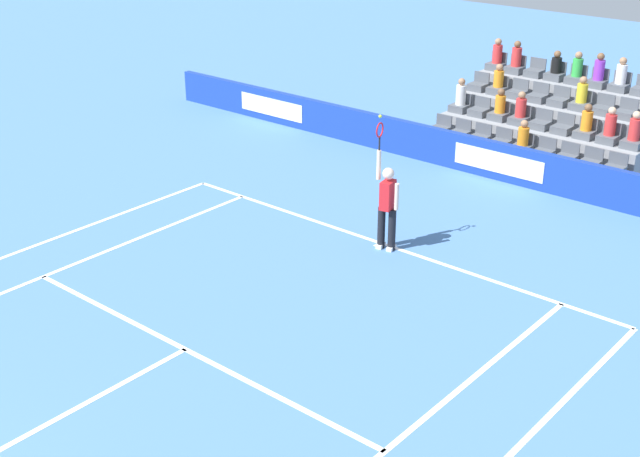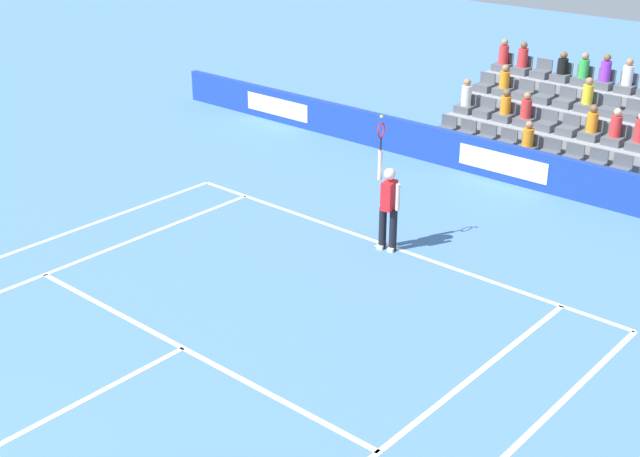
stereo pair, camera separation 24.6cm
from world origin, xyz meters
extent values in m
cube|color=white|center=(0.00, -11.89, 0.00)|extent=(10.97, 0.10, 0.01)
cube|color=white|center=(0.00, -6.40, 0.00)|extent=(8.23, 0.10, 0.01)
cube|color=white|center=(0.00, -3.20, 0.00)|extent=(0.10, 6.40, 0.01)
cube|color=white|center=(4.12, -5.95, 0.00)|extent=(0.10, 11.89, 0.01)
cube|color=white|center=(0.00, -11.79, 0.00)|extent=(0.10, 0.20, 0.01)
cube|color=#193899|center=(0.00, -16.89, 0.48)|extent=(23.17, 0.20, 0.96)
cube|color=white|center=(0.00, -16.78, 0.48)|extent=(2.47, 0.01, 0.53)
cube|color=white|center=(7.72, -16.78, 0.48)|extent=(2.47, 0.01, 0.53)
cylinder|color=black|center=(-0.35, -11.78, 0.45)|extent=(0.16, 0.16, 0.90)
cylinder|color=black|center=(-0.11, -11.73, 0.45)|extent=(0.16, 0.16, 0.90)
cube|color=white|center=(-0.35, -11.78, 0.04)|extent=(0.17, 0.28, 0.08)
cube|color=white|center=(-0.11, -11.73, 0.04)|extent=(0.17, 0.28, 0.08)
cube|color=red|center=(-0.23, -11.76, 1.20)|extent=(0.28, 0.40, 0.60)
sphere|color=beige|center=(-0.23, -11.76, 1.66)|extent=(0.24, 0.24, 0.24)
cylinder|color=beige|center=(-0.02, -11.71, 1.81)|extent=(0.09, 0.09, 0.62)
cylinder|color=beige|center=(-0.46, -11.75, 1.22)|extent=(0.09, 0.09, 0.56)
cylinder|color=black|center=(-0.02, -11.71, 2.26)|extent=(0.04, 0.04, 0.28)
torus|color=red|center=(-0.02, -11.71, 2.54)|extent=(0.09, 0.31, 0.31)
sphere|color=#D1E533|center=(-0.02, -11.71, 2.82)|extent=(0.07, 0.07, 0.07)
cube|color=gray|center=(0.00, -17.96, 0.21)|extent=(5.58, 0.95, 0.42)
cube|color=#545960|center=(-2.48, -17.96, 0.52)|extent=(0.48, 0.44, 0.20)
cube|color=#545960|center=(-2.48, -18.16, 0.77)|extent=(0.48, 0.04, 0.30)
cube|color=#545960|center=(-1.86, -17.96, 0.52)|extent=(0.48, 0.44, 0.20)
cube|color=#545960|center=(-1.86, -18.16, 0.77)|extent=(0.48, 0.04, 0.30)
cube|color=#545960|center=(-1.24, -17.96, 0.52)|extent=(0.48, 0.44, 0.20)
cube|color=#545960|center=(-1.24, -18.16, 0.77)|extent=(0.48, 0.04, 0.30)
cube|color=#545960|center=(-0.62, -17.96, 0.52)|extent=(0.48, 0.44, 0.20)
cube|color=#545960|center=(-0.62, -18.16, 0.77)|extent=(0.48, 0.04, 0.30)
cube|color=#545960|center=(0.00, -17.96, 0.52)|extent=(0.48, 0.44, 0.20)
cube|color=#545960|center=(0.00, -18.16, 0.77)|extent=(0.48, 0.04, 0.30)
cube|color=#545960|center=(0.62, -17.96, 0.52)|extent=(0.48, 0.44, 0.20)
cube|color=#545960|center=(0.62, -18.16, 0.77)|extent=(0.48, 0.04, 0.30)
cube|color=#545960|center=(1.24, -17.96, 0.52)|extent=(0.48, 0.44, 0.20)
cube|color=#545960|center=(1.24, -18.16, 0.77)|extent=(0.48, 0.04, 0.30)
cube|color=#545960|center=(1.86, -17.96, 0.52)|extent=(0.48, 0.44, 0.20)
cube|color=#545960|center=(1.86, -18.16, 0.77)|extent=(0.48, 0.04, 0.30)
cube|color=#545960|center=(2.48, -17.96, 0.52)|extent=(0.48, 0.44, 0.20)
cube|color=#545960|center=(2.48, -18.16, 0.77)|extent=(0.48, 0.04, 0.30)
cube|color=gray|center=(0.00, -18.91, 0.42)|extent=(5.58, 0.95, 0.84)
cube|color=#545960|center=(-2.48, -18.91, 0.94)|extent=(0.48, 0.44, 0.20)
cube|color=#545960|center=(-1.86, -18.91, 0.94)|extent=(0.48, 0.44, 0.20)
cube|color=#545960|center=(-1.86, -19.11, 1.19)|extent=(0.48, 0.04, 0.30)
cube|color=#545960|center=(-1.24, -18.91, 0.94)|extent=(0.48, 0.44, 0.20)
cube|color=#545960|center=(-1.24, -19.11, 1.19)|extent=(0.48, 0.04, 0.30)
cube|color=#545960|center=(-0.62, -18.91, 0.94)|extent=(0.48, 0.44, 0.20)
cube|color=#545960|center=(-0.62, -19.11, 1.19)|extent=(0.48, 0.04, 0.30)
cube|color=#545960|center=(0.00, -18.91, 0.94)|extent=(0.48, 0.44, 0.20)
cube|color=#545960|center=(0.00, -19.11, 1.19)|extent=(0.48, 0.04, 0.30)
cube|color=#545960|center=(0.62, -18.91, 0.94)|extent=(0.48, 0.44, 0.20)
cube|color=#545960|center=(0.62, -19.11, 1.19)|extent=(0.48, 0.04, 0.30)
cube|color=#545960|center=(1.24, -18.91, 0.94)|extent=(0.48, 0.44, 0.20)
cube|color=#545960|center=(1.24, -19.11, 1.19)|extent=(0.48, 0.04, 0.30)
cube|color=#545960|center=(1.86, -18.91, 0.94)|extent=(0.48, 0.44, 0.20)
cube|color=#545960|center=(1.86, -19.11, 1.19)|extent=(0.48, 0.04, 0.30)
cube|color=#545960|center=(2.48, -18.91, 0.94)|extent=(0.48, 0.44, 0.20)
cube|color=#545960|center=(2.48, -19.11, 1.19)|extent=(0.48, 0.04, 0.30)
cube|color=gray|center=(0.00, -19.86, 0.63)|extent=(5.58, 0.95, 1.26)
cube|color=#545960|center=(-1.86, -19.86, 1.36)|extent=(0.48, 0.44, 0.20)
cube|color=#545960|center=(-1.86, -20.06, 1.61)|extent=(0.48, 0.04, 0.30)
cube|color=#545960|center=(-1.24, -19.86, 1.36)|extent=(0.48, 0.44, 0.20)
cube|color=#545960|center=(-1.24, -20.06, 1.61)|extent=(0.48, 0.04, 0.30)
cube|color=#545960|center=(-0.62, -19.86, 1.36)|extent=(0.48, 0.44, 0.20)
cube|color=#545960|center=(-0.62, -20.06, 1.61)|extent=(0.48, 0.04, 0.30)
cube|color=#545960|center=(0.00, -19.86, 1.36)|extent=(0.48, 0.44, 0.20)
cube|color=#545960|center=(0.00, -20.06, 1.61)|extent=(0.48, 0.04, 0.30)
cube|color=#545960|center=(0.62, -19.86, 1.36)|extent=(0.48, 0.44, 0.20)
cube|color=#545960|center=(0.62, -20.06, 1.61)|extent=(0.48, 0.04, 0.30)
cube|color=#545960|center=(1.24, -19.86, 1.36)|extent=(0.48, 0.44, 0.20)
cube|color=#545960|center=(1.24, -20.06, 1.61)|extent=(0.48, 0.04, 0.30)
cube|color=#545960|center=(1.86, -19.86, 1.36)|extent=(0.48, 0.44, 0.20)
cube|color=#545960|center=(1.86, -20.06, 1.61)|extent=(0.48, 0.04, 0.30)
cube|color=#545960|center=(2.48, -19.86, 1.36)|extent=(0.48, 0.44, 0.20)
cube|color=#545960|center=(2.48, -20.06, 1.61)|extent=(0.48, 0.04, 0.30)
cube|color=gray|center=(0.00, -20.81, 0.84)|extent=(5.58, 0.95, 1.68)
cube|color=#545960|center=(-1.24, -20.81, 1.78)|extent=(0.48, 0.44, 0.20)
cube|color=#545960|center=(-1.24, -21.01, 2.03)|extent=(0.48, 0.04, 0.30)
cube|color=#545960|center=(-0.62, -20.81, 1.78)|extent=(0.48, 0.44, 0.20)
cube|color=#545960|center=(-0.62, -21.01, 2.03)|extent=(0.48, 0.04, 0.30)
cube|color=#545960|center=(0.00, -20.81, 1.78)|extent=(0.48, 0.44, 0.20)
cube|color=#545960|center=(0.00, -21.01, 2.03)|extent=(0.48, 0.04, 0.30)
cube|color=#545960|center=(0.62, -20.81, 1.78)|extent=(0.48, 0.44, 0.20)
cube|color=#545960|center=(0.62, -21.01, 2.03)|extent=(0.48, 0.04, 0.30)
cube|color=#545960|center=(1.24, -20.81, 1.78)|extent=(0.48, 0.44, 0.20)
cube|color=#545960|center=(1.24, -21.01, 2.03)|extent=(0.48, 0.04, 0.30)
cube|color=#545960|center=(1.86, -20.81, 1.78)|extent=(0.48, 0.44, 0.20)
cube|color=#545960|center=(1.86, -21.01, 2.03)|extent=(0.48, 0.04, 0.30)
cube|color=#545960|center=(2.48, -20.81, 1.78)|extent=(0.48, 0.44, 0.20)
cube|color=#545960|center=(2.48, -21.01, 2.03)|extent=(0.48, 0.04, 0.30)
cylinder|color=black|center=(0.62, -20.86, 2.09)|extent=(0.28, 0.28, 0.42)
sphere|color=brown|center=(0.62, -20.86, 2.40)|extent=(0.20, 0.20, 0.20)
cylinder|color=red|center=(-1.86, -18.96, 1.30)|extent=(0.28, 0.28, 0.53)
sphere|color=#D3A884|center=(-1.86, -18.96, 1.67)|extent=(0.20, 0.20, 0.20)
cylinder|color=yellow|center=(-0.62, -19.91, 1.71)|extent=(0.28, 0.28, 0.50)
sphere|color=#9E7251|center=(-0.62, -19.91, 2.06)|extent=(0.20, 0.20, 0.20)
cylinder|color=white|center=(2.48, -18.96, 1.31)|extent=(0.28, 0.28, 0.55)
sphere|color=#9E7251|center=(2.48, -18.96, 1.69)|extent=(0.20, 0.20, 0.20)
cylinder|color=purple|center=(-0.62, -20.86, 2.15)|extent=(0.28, 0.28, 0.54)
sphere|color=brown|center=(-0.62, -20.86, 2.52)|extent=(0.20, 0.20, 0.20)
cylinder|color=white|center=(-1.24, -20.86, 2.13)|extent=(0.28, 0.28, 0.51)
sphere|color=#9E7251|center=(-1.24, -20.86, 2.49)|extent=(0.20, 0.20, 0.20)
cylinder|color=orange|center=(1.86, -19.91, 1.69)|extent=(0.28, 0.28, 0.46)
sphere|color=#9E7251|center=(1.86, -19.91, 2.02)|extent=(0.20, 0.20, 0.20)
cylinder|color=orange|center=(1.24, -18.96, 1.27)|extent=(0.28, 0.28, 0.47)
sphere|color=brown|center=(1.24, -18.96, 1.61)|extent=(0.20, 0.20, 0.20)
cylinder|color=orange|center=(0.00, -18.01, 0.85)|extent=(0.28, 0.28, 0.47)
sphere|color=#9E7251|center=(0.00, -18.01, 1.19)|extent=(0.20, 0.20, 0.20)
cylinder|color=red|center=(0.62, -18.96, 1.29)|extent=(0.28, 0.28, 0.49)
sphere|color=#9E7251|center=(0.62, -18.96, 1.63)|extent=(0.20, 0.20, 0.20)
cylinder|color=red|center=(2.48, -20.86, 2.14)|extent=(0.28, 0.28, 0.52)
sphere|color=#9E7251|center=(2.48, -20.86, 2.50)|extent=(0.20, 0.20, 0.20)
cylinder|color=green|center=(0.00, -20.86, 2.12)|extent=(0.28, 0.28, 0.48)
sphere|color=#9E7251|center=(0.00, -20.86, 2.46)|extent=(0.20, 0.20, 0.20)
cylinder|color=orange|center=(-1.24, -18.96, 1.29)|extent=(0.28, 0.28, 0.49)
sphere|color=brown|center=(-1.24, -18.96, 1.63)|extent=(0.20, 0.20, 0.20)
cylinder|color=red|center=(1.86, -20.86, 2.15)|extent=(0.28, 0.28, 0.53)
sphere|color=brown|center=(1.86, -20.86, 2.51)|extent=(0.20, 0.20, 0.20)
cylinder|color=red|center=(-2.48, -18.96, 1.31)|extent=(0.28, 0.28, 0.53)
camera|label=1|loc=(-9.64, 1.56, 7.68)|focal=48.38mm
camera|label=2|loc=(-9.83, 1.40, 7.68)|focal=48.38mm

